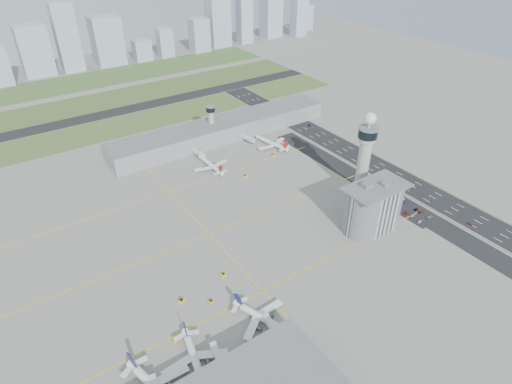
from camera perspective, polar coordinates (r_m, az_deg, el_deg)
ground at (r=274.46m, az=4.14°, el=-5.93°), size 1000.00×1000.00×0.00m
grass_strip_0 at (r=441.67m, az=-16.43°, el=8.71°), size 480.00×50.00×0.08m
grass_strip_1 at (r=509.09m, az=-19.39°, el=11.41°), size 480.00×60.00×0.08m
grass_strip_2 at (r=583.05m, az=-21.82°, el=13.56°), size 480.00×70.00×0.08m
runway at (r=474.64m, az=-17.99°, el=10.14°), size 480.00×22.00×0.10m
highway at (r=346.17m, az=19.36°, el=1.15°), size 28.00×500.00×0.10m
barrier_left at (r=335.87m, az=17.89°, el=0.54°), size 0.60×500.00×1.20m
barrier_right at (r=356.19m, az=20.78°, el=1.89°), size 0.60×500.00×1.20m
landside_road at (r=323.59m, az=17.95°, el=-0.92°), size 18.00×260.00×0.08m
parking_lot at (r=316.60m, az=19.35°, el=-2.03°), size 20.00×44.00×0.10m
taxiway_line_h_0 at (r=238.85m, az=0.87°, el=-13.10°), size 260.00×0.60×0.01m
taxiway_line_h_1 at (r=277.18m, az=-6.30°, el=-5.61°), size 260.00×0.60×0.01m
taxiway_line_h_2 at (r=322.20m, az=-11.46°, el=-0.01°), size 260.00×0.60×0.01m
taxiway_line_v at (r=277.18m, az=-6.30°, el=-5.61°), size 0.60×260.00×0.01m
control_tower at (r=303.27m, az=14.32°, el=5.06°), size 14.00×14.00×64.50m
secondary_tower at (r=387.59m, az=-6.00°, el=9.53°), size 8.60×8.60×31.90m
admin_building at (r=283.51m, az=15.36°, el=-1.91°), size 42.00×24.00×33.50m
terminal_pier at (r=394.78m, az=-4.48°, el=8.33°), size 210.00×32.00×15.80m
airplane_near_b at (r=207.28m, az=-8.12°, el=-21.14°), size 37.97×42.32×10.34m
airplane_near_c at (r=220.84m, az=1.00°, el=-16.16°), size 41.16×44.38×10.09m
airplane_far_a at (r=346.03m, az=-6.10°, el=3.94°), size 31.00×36.29×10.03m
airplane_far_b at (r=378.50m, az=2.09°, el=6.83°), size 38.02×42.54×10.48m
jet_bridge_near_1 at (r=205.58m, az=-4.40°, el=-22.57°), size 5.39×14.31×5.70m
jet_bridge_near_2 at (r=215.29m, az=2.88°, el=-18.89°), size 5.39×14.31×5.70m
jet_bridge_far_0 at (r=368.57m, az=-8.29°, el=5.31°), size 5.39×14.31×5.70m
jet_bridge_far_1 at (r=390.07m, az=-1.72°, el=7.28°), size 5.39×14.31×5.70m
tug_0 at (r=220.37m, az=-10.67°, el=-18.77°), size 3.63×3.99×1.91m
tug_1 at (r=236.18m, az=-9.91°, el=-14.06°), size 4.36×4.09×2.09m
tug_2 at (r=234.00m, az=-6.01°, el=-14.30°), size 3.24×2.69×1.61m
tug_3 at (r=247.36m, az=-4.35°, el=-10.93°), size 3.00×2.15×1.68m
tug_4 at (r=333.97m, az=-1.46°, el=2.16°), size 3.35×2.54×1.78m
tug_5 at (r=364.61m, az=2.21°, el=4.98°), size 2.24×3.12×1.74m
car_lot_0 at (r=305.43m, az=21.00°, el=-3.68°), size 3.84×2.07×1.24m
car_lot_1 at (r=309.42m, az=20.15°, el=-2.98°), size 3.48×1.65×1.10m
car_lot_2 at (r=310.59m, az=19.41°, el=-2.66°), size 4.56×2.64×1.20m
car_lot_3 at (r=315.61m, az=18.11°, el=-1.78°), size 3.90×1.85×1.10m
car_lot_4 at (r=317.52m, az=17.24°, el=-1.37°), size 3.59×1.82×1.17m
car_lot_5 at (r=320.10m, az=16.52°, el=-0.93°), size 3.48×1.71×1.10m
car_lot_6 at (r=312.23m, az=22.14°, el=-3.09°), size 4.81×2.61×1.28m
car_lot_7 at (r=315.10m, az=21.15°, el=-2.51°), size 4.04×1.68×1.17m
car_lot_8 at (r=316.55m, az=20.56°, el=-2.19°), size 3.64×1.64×1.21m
car_lot_9 at (r=321.44m, az=19.37°, el=-1.35°), size 3.52×1.42×1.14m
car_lot_10 at (r=324.29m, az=18.94°, el=-0.93°), size 4.46×2.06×1.24m
car_lot_11 at (r=328.42m, az=17.82°, el=-0.23°), size 4.43×1.97×1.26m
car_hw_0 at (r=316.64m, az=26.62°, el=-3.81°), size 1.57×3.34×1.11m
car_hw_1 at (r=366.86m, az=14.30°, el=4.05°), size 1.33×3.69×1.21m
car_hw_2 at (r=422.52m, az=7.19°, el=8.81°), size 2.30×4.55×1.23m
car_hw_4 at (r=457.22m, az=0.79°, el=10.98°), size 1.57×3.31×1.09m
skyline_bldg_6 at (r=602.56m, az=-30.94°, el=14.16°), size 20.04×16.03×45.20m
skyline_bldg_7 at (r=622.89m, az=-27.44°, el=16.40°), size 35.76×28.61×61.22m
skyline_bldg_8 at (r=621.55m, az=-23.92°, el=18.29°), size 26.33×21.06×83.39m
skyline_bldg_9 at (r=635.76m, az=-19.23°, el=18.50°), size 36.96×29.57×62.11m
skyline_bldg_10 at (r=644.39m, az=-14.94°, el=17.77°), size 23.01×18.41×27.75m
skyline_bldg_11 at (r=654.96m, az=-12.02°, el=18.88°), size 20.22×16.18×38.97m
skyline_bldg_12 at (r=674.25m, az=-7.56°, el=20.02°), size 26.14×20.92×46.89m
skyline_bldg_13 at (r=699.18m, az=-5.12°, el=22.06°), size 32.26×25.81×81.20m
skyline_bldg_14 at (r=716.63m, az=-1.55°, el=21.93°), size 21.59×17.28×68.75m
skyline_bldg_15 at (r=756.85m, az=2.04°, el=22.31°), size 30.25×24.20×63.40m
skyline_bldg_16 at (r=766.70m, az=5.77°, el=22.63°), size 23.04×18.43×71.56m
skyline_bldg_17 at (r=813.18m, az=6.55°, el=22.09°), size 22.64×18.11×41.06m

